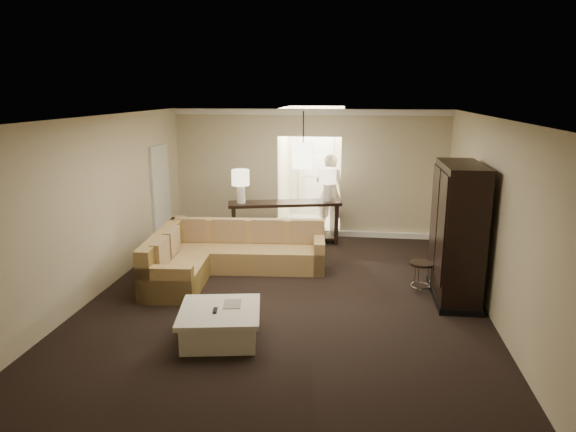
# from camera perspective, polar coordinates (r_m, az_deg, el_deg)

# --- Properties ---
(ground) EXTENTS (8.00, 8.00, 0.00)m
(ground) POSITION_cam_1_polar(r_m,az_deg,el_deg) (7.93, -0.45, -9.82)
(ground) COLOR black
(ground) RESTS_ON ground
(wall_back) EXTENTS (6.00, 0.04, 2.80)m
(wall_back) POSITION_cam_1_polar(r_m,az_deg,el_deg) (11.39, 2.35, 4.78)
(wall_back) COLOR beige
(wall_back) RESTS_ON ground
(wall_front) EXTENTS (6.00, 0.04, 2.80)m
(wall_front) POSITION_cam_1_polar(r_m,az_deg,el_deg) (3.80, -9.21, -14.26)
(wall_front) COLOR beige
(wall_front) RESTS_ON ground
(wall_left) EXTENTS (0.04, 8.00, 2.80)m
(wall_left) POSITION_cam_1_polar(r_m,az_deg,el_deg) (8.44, -21.09, 0.68)
(wall_left) COLOR beige
(wall_left) RESTS_ON ground
(wall_right) EXTENTS (0.04, 8.00, 2.80)m
(wall_right) POSITION_cam_1_polar(r_m,az_deg,el_deg) (7.68, 22.30, -0.65)
(wall_right) COLOR beige
(wall_right) RESTS_ON ground
(ceiling) EXTENTS (6.00, 8.00, 0.02)m
(ceiling) POSITION_cam_1_polar(r_m,az_deg,el_deg) (7.28, -0.49, 10.81)
(ceiling) COLOR silver
(ceiling) RESTS_ON wall_back
(crown_molding) EXTENTS (6.00, 0.10, 0.12)m
(crown_molding) POSITION_cam_1_polar(r_m,az_deg,el_deg) (11.21, 2.40, 11.47)
(crown_molding) COLOR white
(crown_molding) RESTS_ON wall_back
(baseboard) EXTENTS (6.00, 0.10, 0.12)m
(baseboard) POSITION_cam_1_polar(r_m,az_deg,el_deg) (11.62, 2.27, -1.80)
(baseboard) COLOR white
(baseboard) RESTS_ON ground
(side_door) EXTENTS (0.05, 0.90, 2.10)m
(side_door) POSITION_cam_1_polar(r_m,az_deg,el_deg) (10.98, -13.91, 2.19)
(side_door) COLOR silver
(side_door) RESTS_ON ground
(foyer) EXTENTS (1.44, 2.02, 2.80)m
(foyer) POSITION_cam_1_polar(r_m,az_deg,el_deg) (12.72, 2.91, 5.27)
(foyer) COLOR beige
(foyer) RESTS_ON ground
(sectional_sofa) EXTENTS (2.95, 2.43, 0.86)m
(sectional_sofa) POSITION_cam_1_polar(r_m,az_deg,el_deg) (9.17, -7.14, -4.32)
(sectional_sofa) COLOR brown
(sectional_sofa) RESTS_ON ground
(coffee_table) EXTENTS (1.20, 1.20, 0.43)m
(coffee_table) POSITION_cam_1_polar(r_m,az_deg,el_deg) (6.90, -7.56, -11.77)
(coffee_table) COLOR white
(coffee_table) RESTS_ON ground
(console_table) EXTENTS (2.41, 1.09, 0.91)m
(console_table) POSITION_cam_1_polar(r_m,az_deg,el_deg) (10.83, -0.39, -0.32)
(console_table) COLOR black
(console_table) RESTS_ON ground
(armoire) EXTENTS (0.63, 1.48, 2.12)m
(armoire) POSITION_cam_1_polar(r_m,az_deg,el_deg) (8.29, 18.23, -2.03)
(armoire) COLOR black
(armoire) RESTS_ON ground
(drink_table) EXTENTS (0.39, 0.39, 0.49)m
(drink_table) POSITION_cam_1_polar(r_m,az_deg,el_deg) (8.60, 14.60, -5.90)
(drink_table) COLOR black
(drink_table) RESTS_ON ground
(table_lamp_left) EXTENTS (0.36, 0.36, 0.70)m
(table_lamp_left) POSITION_cam_1_polar(r_m,az_deg,el_deg) (10.60, -5.30, 3.91)
(table_lamp_left) COLOR white
(table_lamp_left) RESTS_ON console_table
(table_lamp_right) EXTENTS (0.36, 0.36, 0.70)m
(table_lamp_right) POSITION_cam_1_polar(r_m,az_deg,el_deg) (10.79, 4.42, 4.10)
(table_lamp_right) COLOR white
(table_lamp_right) RESTS_ON console_table
(pendant_light) EXTENTS (0.38, 0.38, 1.09)m
(pendant_light) POSITION_cam_1_polar(r_m,az_deg,el_deg) (10.03, 1.69, 6.75)
(pendant_light) COLOR black
(pendant_light) RESTS_ON ceiling
(person) EXTENTS (0.80, 0.60, 2.01)m
(person) POSITION_cam_1_polar(r_m,az_deg,el_deg) (11.78, 4.68, 3.10)
(person) COLOR beige
(person) RESTS_ON ground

